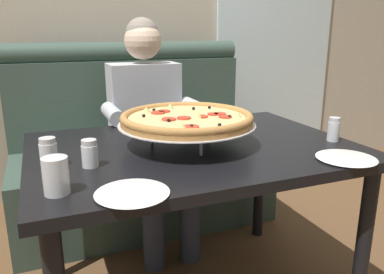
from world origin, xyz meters
TOP-DOWN VIEW (x-y plane):
  - back_wall_with_window at (0.00, 1.50)m, footprint 6.00×0.12m
  - window_panel at (1.34, 1.43)m, footprint 1.10×0.02m
  - booth_bench at (0.00, 0.93)m, footprint 1.57×0.78m
  - dining_table at (0.00, 0.00)m, footprint 1.31×0.93m
  - diner_main at (0.00, 0.67)m, footprint 0.54×0.64m
  - pizza at (-0.02, 0.01)m, footprint 0.56×0.56m
  - shaker_oregano at (-0.43, -0.11)m, footprint 0.06×0.06m
  - shaker_pepper_flakes at (0.58, -0.17)m, footprint 0.05×0.05m
  - shaker_parmesan at (-0.56, -0.06)m, footprint 0.06×0.06m
  - plate_near_left at (0.45, -0.38)m, footprint 0.22×0.22m
  - plate_near_right at (-0.35, -0.39)m, footprint 0.22×0.22m
  - drinking_glass at (-0.55, -0.31)m, footprint 0.07×0.07m
  - patio_chair at (1.11, 2.08)m, footprint 0.43×0.42m

SIDE VIEW (x-z plane):
  - booth_bench at x=0.00m, z-range -0.17..0.96m
  - patio_chair at x=1.11m, z-range 0.09..0.95m
  - dining_table at x=0.00m, z-range 0.29..1.03m
  - diner_main at x=0.00m, z-range 0.07..1.35m
  - plate_near_left at x=0.45m, z-range 0.75..0.76m
  - plate_near_right at x=-0.35m, z-range 0.75..0.76m
  - shaker_oregano at x=-0.43m, z-range 0.74..0.83m
  - shaker_pepper_flakes at x=0.58m, z-range 0.74..0.84m
  - shaker_parmesan at x=-0.56m, z-range 0.74..0.84m
  - drinking_glass at x=-0.55m, z-range 0.74..0.85m
  - pizza at x=-0.02m, z-range 0.78..0.93m
  - back_wall_with_window at x=0.00m, z-range 0.00..2.80m
  - window_panel at x=1.34m, z-range 0.00..2.80m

